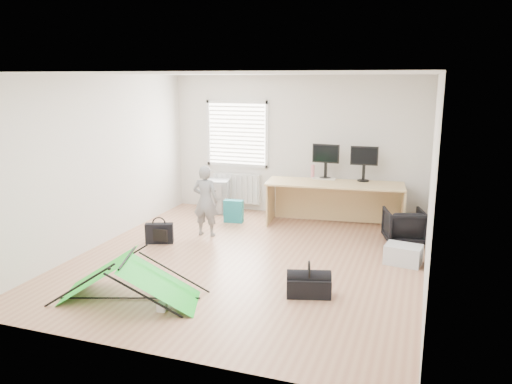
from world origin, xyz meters
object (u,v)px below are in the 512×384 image
(office_chair, at_px, (404,226))
(person, at_px, (206,201))
(filing_cabinet, at_px, (219,195))
(storage_crate, at_px, (403,254))
(duffel_bag, at_px, (309,287))
(thermos, at_px, (313,171))
(desk, at_px, (334,205))
(monitor_left, at_px, (326,166))
(monitor_right, at_px, (364,168))
(laptop_bag, at_px, (159,233))
(kite, at_px, (128,279))

(office_chair, xyz_separation_m, person, (-3.22, -0.70, 0.33))
(filing_cabinet, xyz_separation_m, storage_crate, (3.69, -1.82, -0.19))
(filing_cabinet, relative_size, duffel_bag, 1.22)
(filing_cabinet, relative_size, thermos, 2.75)
(duffel_bag, bearing_deg, thermos, 86.51)
(desk, xyz_separation_m, monitor_left, (-0.24, 0.33, 0.65))
(monitor_right, bearing_deg, person, -152.80)
(laptop_bag, bearing_deg, thermos, 24.77)
(storage_crate, bearing_deg, filing_cabinet, 153.69)
(person, height_order, duffel_bag, person)
(desk, bearing_deg, monitor_left, 119.65)
(desk, xyz_separation_m, office_chair, (1.24, -0.47, -0.13))
(desk, height_order, person, person)
(thermos, distance_m, office_chair, 2.02)
(monitor_left, relative_size, person, 0.41)
(thermos, relative_size, kite, 0.14)
(filing_cabinet, xyz_separation_m, laptop_bag, (-0.13, -2.17, -0.16))
(filing_cabinet, bearing_deg, office_chair, -26.76)
(duffel_bag, bearing_deg, person, 125.11)
(person, bearing_deg, kite, 91.22)
(monitor_left, bearing_deg, duffel_bag, -78.98)
(person, bearing_deg, laptop_bag, 46.82)
(storage_crate, xyz_separation_m, duffel_bag, (-1.05, -1.52, -0.02))
(monitor_right, distance_m, duffel_bag, 3.45)
(kite, relative_size, duffel_bag, 3.19)
(kite, relative_size, laptop_bag, 3.88)
(person, bearing_deg, monitor_left, -141.97)
(office_chair, xyz_separation_m, kite, (-3.04, -3.33, -0.01))
(storage_crate, bearing_deg, monitor_right, 114.94)
(person, bearing_deg, duffel_bag, 138.18)
(monitor_left, height_order, thermos, monitor_left)
(desk, xyz_separation_m, kite, (-1.80, -3.80, -0.14))
(monitor_right, relative_size, storage_crate, 0.96)
(desk, relative_size, monitor_right, 4.97)
(filing_cabinet, xyz_separation_m, monitor_right, (2.85, -0.03, 0.73))
(person, xyz_separation_m, storage_crate, (3.27, -0.29, -0.47))
(monitor_left, xyz_separation_m, laptop_bag, (-2.29, -2.14, -0.89))
(storage_crate, xyz_separation_m, laptop_bag, (-3.82, -0.34, 0.03))
(monitor_left, distance_m, person, 2.34)
(laptop_bag, distance_m, duffel_bag, 3.01)
(monitor_left, bearing_deg, monitor_right, 2.83)
(monitor_left, height_order, duffel_bag, monitor_left)
(thermos, distance_m, kite, 4.41)
(desk, height_order, monitor_left, monitor_left)
(filing_cabinet, xyz_separation_m, office_chair, (3.64, -0.83, -0.05))
(filing_cabinet, bearing_deg, kite, -95.73)
(monitor_right, relative_size, office_chair, 0.78)
(thermos, bearing_deg, monitor_right, -1.17)
(storage_crate, bearing_deg, thermos, 134.32)
(storage_crate, bearing_deg, desk, 131.38)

